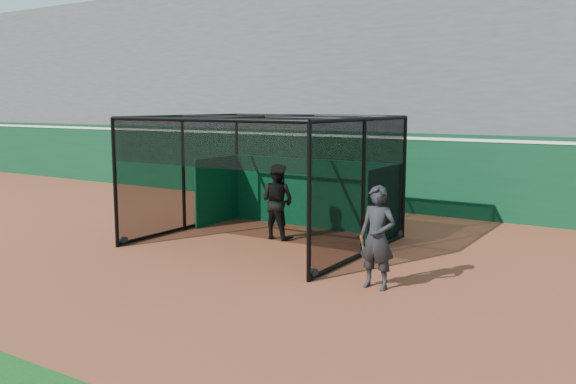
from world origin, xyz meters
The scene contains 6 objects.
ground centered at (0.00, 0.00, 0.00)m, with size 120.00×120.00×0.00m, color brown.
outfield_wall centered at (0.00, 8.50, 1.29)m, with size 50.00×0.50×2.50m.
grandstand centered at (0.00, 12.27, 4.48)m, with size 50.00×7.85×8.95m.
batting_cage centered at (0.00, 2.56, 1.53)m, with size 5.42×4.82×3.07m.
batter centered at (0.03, 3.05, 0.96)m, with size 0.93×0.72×1.91m, color black.
on_deck_player centered at (3.93, 0.51, 0.96)m, with size 0.71×0.48×1.92m.
Camera 1 is at (8.46, -9.60, 3.40)m, focal length 38.00 mm.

